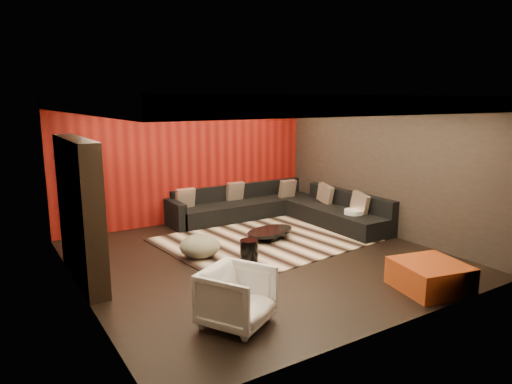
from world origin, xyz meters
TOP-DOWN VIEW (x-y plane):
  - floor at (0.00, 0.00)m, footprint 6.00×6.00m
  - ceiling at (0.00, 0.00)m, footprint 6.00×6.00m
  - wall_back at (0.00, 3.01)m, footprint 6.00×0.02m
  - wall_left at (-3.01, 0.00)m, footprint 0.02×6.00m
  - wall_right at (3.01, 0.00)m, footprint 0.02×6.00m
  - red_feature_wall at (0.00, 2.97)m, footprint 5.98×0.05m
  - soffit_back at (0.00, 2.70)m, footprint 6.00×0.60m
  - soffit_front at (0.00, -2.70)m, footprint 6.00×0.60m
  - soffit_left at (-2.70, 0.00)m, footprint 0.60×4.80m
  - soffit_right at (2.70, 0.00)m, footprint 0.60×4.80m
  - cove_back at (0.00, 2.36)m, footprint 4.80×0.08m
  - cove_front at (0.00, -2.36)m, footprint 4.80×0.08m
  - cove_left at (-2.36, 0.00)m, footprint 0.08×4.80m
  - cove_right at (2.36, 0.00)m, footprint 0.08×4.80m
  - tv_surround at (-2.85, 0.60)m, footprint 0.30×2.00m
  - tv_screen at (-2.69, 0.60)m, footprint 0.04×1.30m
  - tv_shelf at (-2.69, 0.60)m, footprint 0.04×1.60m
  - rug at (0.72, 0.80)m, footprint 4.30×3.41m
  - coffee_table at (0.72, 0.75)m, footprint 1.32×1.32m
  - drum_stool at (-0.27, -0.08)m, footprint 0.37×0.37m
  - striped_pouf at (-0.91, 0.54)m, footprint 0.83×0.83m
  - white_side_table at (2.50, 0.26)m, footprint 0.41×0.41m
  - orange_ottoman at (1.38, -2.50)m, footprint 1.10×1.10m
  - armchair at (-1.56, -1.92)m, footprint 1.07×1.08m
  - sectional_sofa at (1.73, 1.86)m, footprint 3.65×3.50m
  - throw_pillows at (1.69, 1.87)m, footprint 3.19×2.84m

SIDE VIEW (x-z plane):
  - floor at x=0.00m, z-range -0.02..0.00m
  - rug at x=0.72m, z-range 0.00..0.02m
  - coffee_table at x=0.72m, z-range 0.02..0.20m
  - drum_stool at x=-0.27m, z-range 0.02..0.39m
  - orange_ottoman at x=1.38m, z-range 0.00..0.41m
  - striped_pouf at x=-0.91m, z-range 0.02..0.41m
  - white_side_table at x=2.50m, z-range 0.00..0.49m
  - sectional_sofa at x=1.73m, z-range -0.11..0.64m
  - armchair at x=-1.56m, z-range 0.00..0.73m
  - throw_pillows at x=1.69m, z-range 0.37..0.87m
  - tv_shelf at x=-2.69m, z-range 0.68..0.72m
  - tv_surround at x=-2.85m, z-range 0.00..2.20m
  - wall_back at x=0.00m, z-range 0.00..2.80m
  - wall_left at x=-3.01m, z-range 0.00..2.80m
  - wall_right at x=3.01m, z-range 0.00..2.80m
  - red_feature_wall at x=0.00m, z-range 0.01..2.79m
  - tv_screen at x=-2.69m, z-range 1.05..1.85m
  - cove_back at x=0.00m, z-range 2.58..2.62m
  - cove_front at x=0.00m, z-range 2.58..2.62m
  - cove_left at x=-2.36m, z-range 2.58..2.62m
  - cove_right at x=2.36m, z-range 2.58..2.62m
  - soffit_back at x=0.00m, z-range 2.58..2.80m
  - soffit_front at x=0.00m, z-range 2.58..2.80m
  - soffit_left at x=-2.70m, z-range 2.58..2.80m
  - soffit_right at x=2.70m, z-range 2.58..2.80m
  - ceiling at x=0.00m, z-range 2.80..2.82m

